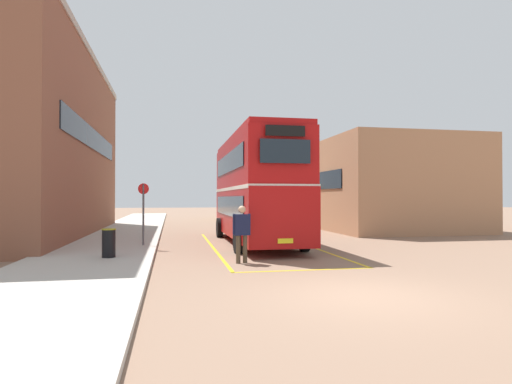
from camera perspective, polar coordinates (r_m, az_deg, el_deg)
The scene contains 10 objects.
ground_plane at distance 23.16m, azimuth -1.44°, elevation -5.87°, with size 135.60×135.60×0.00m, color #846651.
sidewalk_left at distance 25.33m, azimuth -17.11°, elevation -5.24°, with size 4.00×57.60×0.14m, color #B2ADA3.
brick_building_left at distance 25.60m, azimuth -27.36°, elevation 5.77°, with size 5.93×18.97×9.86m.
depot_building_right at distance 32.35m, azimuth 13.80°, elevation 0.67°, with size 8.61×17.65×5.72m.
double_decker_bus at distance 19.28m, azimuth -0.08°, elevation 0.58°, with size 2.86×10.56×4.75m.
single_deck_bus at distance 39.63m, azimuth -1.37°, elevation -1.38°, with size 3.37×9.49×3.02m.
pedestrian_boarding at distance 13.48m, azimuth -1.92°, elevation -5.02°, with size 0.59×0.33×1.80m.
litter_bin at distance 14.61m, azimuth -19.05°, elevation -6.44°, with size 0.45×0.45×0.92m.
bus_stop_sign at distance 17.92m, azimuth -14.79°, elevation -2.03°, with size 0.44×0.11×2.50m.
bay_marking_yellow at distance 17.49m, azimuth 1.15°, elevation -7.51°, with size 4.25×12.55×0.01m.
Camera 1 is at (-3.95, -8.33, 2.06)m, focal length 29.99 mm.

